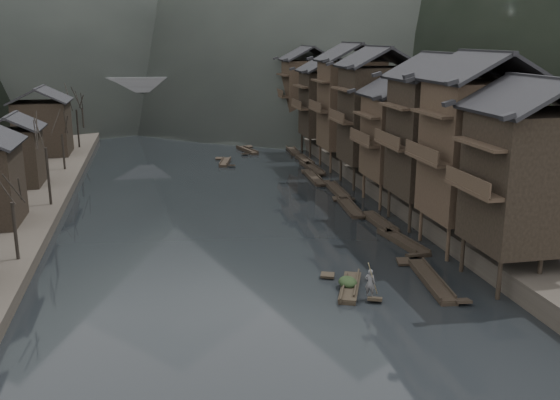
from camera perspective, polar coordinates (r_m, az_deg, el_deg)
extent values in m
plane|color=black|center=(46.39, -2.93, -5.35)|extent=(300.00, 300.00, 0.00)
cube|color=#2D2823|center=(94.03, 14.84, 5.08)|extent=(40.00, 200.00, 1.80)
cylinder|color=black|center=(41.30, 19.41, -6.88)|extent=(0.30, 0.30, 2.90)
cylinder|color=black|center=(45.20, 16.34, -4.76)|extent=(0.30, 0.30, 2.90)
cylinder|color=black|center=(42.74, 22.60, -6.46)|extent=(0.30, 0.30, 2.90)
cylinder|color=black|center=(46.51, 19.35, -4.45)|extent=(0.30, 0.30, 2.90)
cube|color=black|center=(43.26, 21.98, 1.72)|extent=(7.00, 6.00, 8.75)
cube|color=#31251B|center=(41.31, 17.27, 0.93)|extent=(1.20, 5.70, 0.25)
cylinder|color=#31251B|center=(47.04, 15.11, -3.90)|extent=(0.30, 0.30, 2.90)
cylinder|color=#31251B|center=(51.15, 12.75, -2.24)|extent=(0.30, 0.30, 2.90)
cylinder|color=#31251B|center=(48.30, 18.04, -3.63)|extent=(0.30, 0.30, 2.90)
cylinder|color=#31251B|center=(52.32, 15.50, -2.04)|extent=(0.30, 0.30, 2.90)
cube|color=#31251B|center=(48.99, 17.63, 4.35)|extent=(7.00, 6.00, 10.14)
cube|color=#31251B|center=(47.28, 13.32, 3.67)|extent=(1.20, 5.70, 0.25)
cylinder|color=black|center=(53.08, 11.79, -1.56)|extent=(0.30, 0.30, 2.90)
cylinder|color=black|center=(57.35, 9.93, -0.25)|extent=(0.30, 0.30, 2.90)
cylinder|color=black|center=(54.20, 14.47, -1.38)|extent=(0.30, 0.30, 2.90)
cylinder|color=black|center=(58.39, 12.44, -0.11)|extent=(0.30, 0.30, 2.90)
cube|color=black|center=(55.14, 14.13, 5.54)|extent=(7.00, 6.00, 9.85)
cube|color=#31251B|center=(53.63, 10.22, 4.97)|extent=(1.20, 5.70, 0.25)
cylinder|color=#31251B|center=(59.33, 9.16, 0.29)|extent=(0.30, 0.30, 2.90)
cylinder|color=#31251B|center=(63.71, 7.66, 1.35)|extent=(0.30, 0.30, 2.90)
cylinder|color=#31251B|center=(60.34, 11.61, 0.42)|extent=(0.30, 0.30, 2.90)
cylinder|color=#31251B|center=(64.65, 9.97, 1.46)|extent=(0.30, 0.30, 2.90)
cube|color=#31251B|center=(61.60, 11.30, 5.68)|extent=(7.00, 6.00, 7.82)
cube|color=#31251B|center=(60.25, 7.75, 5.26)|extent=(1.20, 5.70, 0.25)
cylinder|color=black|center=(66.66, 6.77, 1.98)|extent=(0.30, 0.30, 2.90)
cylinder|color=black|center=(71.13, 5.58, 2.82)|extent=(0.30, 0.30, 2.90)
cylinder|color=black|center=(67.56, 8.99, 2.07)|extent=(0.30, 0.30, 2.90)
cylinder|color=black|center=(71.97, 7.67, 2.90)|extent=(0.30, 0.30, 2.90)
cube|color=black|center=(68.82, 8.79, 7.70)|extent=(7.00, 6.00, 10.14)
cube|color=#31251B|center=(67.62, 5.56, 7.24)|extent=(1.20, 5.70, 0.25)
cylinder|color=#31251B|center=(75.07, 4.65, 3.48)|extent=(0.30, 0.30, 2.90)
cylinder|color=#31251B|center=(79.60, 3.69, 4.14)|extent=(0.30, 0.30, 2.90)
cylinder|color=#31251B|center=(75.87, 6.65, 3.55)|extent=(0.30, 0.30, 2.90)
cylinder|color=#31251B|center=(80.36, 5.59, 4.21)|extent=(0.30, 0.30, 2.90)
cube|color=#31251B|center=(77.26, 6.49, 8.64)|extent=(7.00, 6.00, 10.42)
cube|color=#31251B|center=(76.19, 3.58, 8.23)|extent=(1.20, 5.70, 0.25)
cylinder|color=black|center=(84.55, 2.78, 4.79)|extent=(0.30, 0.30, 2.90)
cylinder|color=black|center=(89.15, 2.02, 5.31)|extent=(0.30, 0.30, 2.90)
cylinder|color=black|center=(85.26, 4.57, 4.84)|extent=(0.30, 0.30, 2.90)
cylinder|color=black|center=(89.82, 3.73, 5.36)|extent=(0.30, 0.30, 2.90)
cube|color=black|center=(86.87, 4.44, 8.77)|extent=(7.00, 6.00, 8.65)
cube|color=#31251B|center=(85.91, 1.84, 8.45)|extent=(1.20, 5.70, 0.25)
cylinder|color=#31251B|center=(96.07, 1.02, 6.01)|extent=(0.30, 0.30, 2.90)
cylinder|color=#31251B|center=(100.71, 0.42, 6.42)|extent=(0.30, 0.30, 2.90)
cylinder|color=#31251B|center=(96.70, 2.62, 6.05)|extent=(0.30, 0.30, 2.90)
cylinder|color=#31251B|center=(101.31, 1.96, 6.46)|extent=(0.30, 0.30, 2.90)
cube|color=#31251B|center=(98.36, 2.52, 9.81)|extent=(7.00, 6.00, 9.70)
cube|color=#31251B|center=(97.52, 0.20, 9.50)|extent=(1.20, 5.70, 0.25)
cube|color=black|center=(69.60, -23.08, 3.79)|extent=(5.00, 5.00, 5.80)
cube|color=black|center=(87.02, -20.86, 6.32)|extent=(6.50, 6.50, 6.80)
cylinder|color=black|center=(46.66, -24.21, -2.37)|extent=(0.24, 0.24, 4.07)
cylinder|color=black|center=(60.62, -21.37, 2.23)|extent=(0.24, 0.24, 5.28)
cylinder|color=black|center=(76.34, -19.39, 4.36)|extent=(0.24, 0.24, 4.09)
cylinder|color=black|center=(91.07, -18.20, 6.38)|extent=(0.24, 0.24, 5.20)
cylinder|color=black|center=(104.19, -17.39, 7.08)|extent=(0.24, 0.24, 3.99)
cube|color=black|center=(43.08, 13.61, -7.17)|extent=(2.00, 7.63, 0.30)
cube|color=black|center=(43.02, 13.63, -6.95)|extent=(2.04, 7.49, 0.10)
cube|color=black|center=(45.92, 11.25, -5.46)|extent=(1.04, 1.03, 0.36)
cube|color=black|center=(40.26, 16.36, -8.75)|extent=(1.04, 1.03, 0.36)
cube|color=black|center=(50.32, 11.14, -3.81)|extent=(2.00, 6.70, 0.30)
cube|color=black|center=(50.26, 11.15, -3.62)|extent=(2.04, 6.57, 0.10)
cube|color=black|center=(53.20, 10.30, -2.59)|extent=(1.04, 0.93, 0.34)
cube|color=black|center=(47.38, 12.09, -4.86)|extent=(1.04, 0.93, 0.34)
cube|color=black|center=(54.99, 9.09, -2.11)|extent=(1.32, 6.10, 0.30)
cube|color=black|center=(54.94, 9.10, -1.93)|extent=(1.37, 5.98, 0.10)
cube|color=black|center=(57.60, 8.20, -1.15)|extent=(0.96, 0.78, 0.33)
cube|color=black|center=(52.33, 10.09, -2.87)|extent=(0.96, 0.78, 0.33)
cube|color=black|center=(59.52, 6.37, -0.71)|extent=(1.59, 6.81, 0.30)
cube|color=black|center=(59.47, 6.37, -0.54)|extent=(1.63, 6.68, 0.10)
cube|color=black|center=(62.40, 5.27, 0.18)|extent=(0.99, 0.90, 0.34)
cube|color=black|center=(56.61, 7.59, -1.41)|extent=(0.99, 0.90, 0.34)
cube|color=black|center=(65.85, 5.22, 0.83)|extent=(1.47, 7.71, 0.30)
cube|color=black|center=(65.81, 5.22, 0.99)|extent=(1.51, 7.56, 0.10)
cube|color=black|center=(69.20, 4.22, 1.66)|extent=(0.98, 0.98, 0.37)
cube|color=black|center=(62.47, 6.34, 0.17)|extent=(0.98, 0.98, 0.37)
cube|color=black|center=(71.61, 3.10, 2.01)|extent=(1.40, 7.32, 0.30)
cube|color=black|center=(71.58, 3.10, 2.15)|extent=(1.45, 7.18, 0.10)
cube|color=black|center=(74.86, 2.33, 2.69)|extent=(0.97, 0.93, 0.36)
cube|color=black|center=(68.33, 3.95, 1.50)|extent=(0.97, 0.93, 0.36)
cube|color=black|center=(76.86, 2.95, 2.90)|extent=(1.44, 7.73, 0.30)
cube|color=black|center=(76.82, 2.95, 3.03)|extent=(1.48, 7.58, 0.10)
cube|color=black|center=(80.37, 2.41, 3.53)|extent=(0.98, 0.98, 0.37)
cube|color=black|center=(73.30, 3.54, 2.42)|extent=(0.98, 0.98, 0.37)
cube|color=black|center=(81.76, 2.26, 3.63)|extent=(1.24, 6.13, 0.30)
cube|color=black|center=(81.72, 2.27, 3.75)|extent=(1.29, 6.01, 0.10)
cube|color=black|center=(84.54, 1.84, 4.10)|extent=(0.95, 0.78, 0.33)
cube|color=black|center=(78.93, 2.72, 3.32)|extent=(0.95, 0.78, 0.33)
cube|color=black|center=(89.00, 1.13, 4.55)|extent=(1.57, 7.38, 0.30)
cube|color=black|center=(88.97, 1.13, 4.67)|extent=(1.61, 7.24, 0.10)
cube|color=black|center=(92.31, 0.52, 5.01)|extent=(0.99, 0.96, 0.36)
cube|color=black|center=(85.66, 1.79, 4.24)|extent=(0.99, 0.96, 0.36)
cube|color=black|center=(80.87, -5.04, 3.46)|extent=(2.15, 5.28, 0.30)
cube|color=black|center=(80.84, -5.04, 3.58)|extent=(2.18, 5.19, 0.10)
cube|color=black|center=(83.15, -5.62, 3.85)|extent=(0.97, 0.82, 0.31)
cube|color=black|center=(78.55, -4.43, 3.24)|extent=(0.97, 0.82, 0.31)
cube|color=black|center=(89.11, -3.02, 4.55)|extent=(2.44, 5.92, 0.30)
cube|color=black|center=(89.08, -3.02, 4.66)|extent=(2.46, 5.82, 0.10)
cube|color=black|center=(91.84, -2.83, 4.95)|extent=(1.01, 0.92, 0.32)
cube|color=black|center=(86.34, -3.22, 4.31)|extent=(1.01, 0.92, 0.32)
cube|color=black|center=(103.31, -5.64, 5.91)|extent=(4.13, 4.87, 0.30)
cube|color=black|center=(103.28, -5.64, 6.01)|extent=(4.10, 4.81, 0.10)
cube|color=black|center=(105.46, -4.89, 6.19)|extent=(1.08, 1.05, 0.31)
cube|color=black|center=(101.13, -6.43, 5.78)|extent=(1.08, 1.05, 0.31)
cube|color=black|center=(115.79, -10.85, 6.68)|extent=(1.25, 4.62, 0.30)
cube|color=black|center=(115.76, -10.86, 6.76)|extent=(1.30, 4.53, 0.10)
cube|color=black|center=(117.94, -10.93, 6.88)|extent=(0.88, 0.62, 0.29)
cube|color=black|center=(113.60, -10.78, 6.60)|extent=(0.88, 0.62, 0.29)
cube|color=#4C4C4F|center=(115.61, -8.43, 10.28)|extent=(40.00, 6.00, 1.60)
cube|color=#4C4C4F|center=(112.83, -8.37, 10.84)|extent=(40.00, 0.50, 1.00)
cube|color=#4C4C4F|center=(118.21, -8.53, 11.01)|extent=(40.00, 0.50, 1.00)
cube|color=#4C4C4F|center=(116.06, -15.33, 7.96)|extent=(3.20, 6.00, 6.40)
cube|color=#4C4C4F|center=(115.82, -10.60, 8.21)|extent=(3.20, 6.00, 6.40)
cube|color=#4C4C4F|center=(116.31, -6.12, 8.40)|extent=(3.20, 6.00, 6.40)
cube|color=#4C4C4F|center=(117.58, -1.46, 8.55)|extent=(3.20, 6.00, 6.40)
cube|color=black|center=(41.06, 6.42, -7.95)|extent=(2.86, 4.97, 0.30)
cube|color=black|center=(40.99, 6.43, -7.72)|extent=(2.88, 4.90, 0.10)
cube|color=black|center=(42.69, 4.37, -6.79)|extent=(1.08, 0.92, 0.30)
cube|color=black|center=(39.38, 8.67, -8.84)|extent=(1.08, 0.92, 0.30)
ellipsoid|color=black|center=(40.99, 6.22, -7.02)|extent=(1.18, 1.54, 0.71)
imported|color=#4C4C4E|center=(39.30, 8.24, -7.19)|extent=(0.80, 0.73, 1.82)
cylinder|color=#8C7A51|center=(38.53, 8.66, -3.79)|extent=(1.47, 1.95, 3.06)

